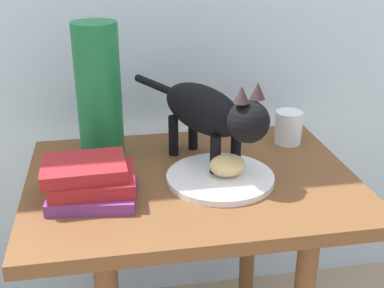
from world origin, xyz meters
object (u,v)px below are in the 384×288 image
object	(u,v)px
side_table	(192,214)
bread_roll	(227,165)
book_stack	(90,181)
green_vase	(99,94)
candle_jar	(288,129)
cat	(211,113)
plate	(220,178)

from	to	relation	value
side_table	bread_roll	bearing A→B (deg)	-26.11
book_stack	green_vase	distance (m)	0.24
side_table	candle_jar	bearing A→B (deg)	28.28
cat	plate	bearing A→B (deg)	-85.06
plate	bread_roll	world-z (taller)	bread_roll
green_vase	candle_jar	distance (m)	0.49
bread_roll	green_vase	distance (m)	0.34
bread_roll	candle_jar	size ratio (longest dim) A/B	0.94
green_vase	candle_jar	bearing A→B (deg)	1.64
cat	candle_jar	distance (m)	0.27
side_table	plate	bearing A→B (deg)	-26.95
side_table	green_vase	size ratio (longest dim) A/B	2.24
book_stack	plate	bearing A→B (deg)	6.96
bread_roll	book_stack	xyz separation A→B (m)	(-0.29, -0.03, 0.00)
candle_jar	side_table	bearing A→B (deg)	-151.72
plate	green_vase	xyz separation A→B (m)	(-0.25, 0.17, 0.16)
candle_jar	plate	bearing A→B (deg)	-140.90
plate	cat	distance (m)	0.15
book_stack	candle_jar	bearing A→B (deg)	23.11
cat	book_stack	world-z (taller)	cat
book_stack	side_table	bearing A→B (deg)	16.01
cat	book_stack	size ratio (longest dim) A/B	2.24
cat	book_stack	bearing A→B (deg)	-157.76
book_stack	green_vase	world-z (taller)	green_vase
side_table	plate	world-z (taller)	plate
green_vase	candle_jar	world-z (taller)	green_vase
plate	cat	world-z (taller)	cat
cat	green_vase	size ratio (longest dim) A/B	1.34
book_stack	candle_jar	size ratio (longest dim) A/B	2.29
bread_roll	green_vase	bearing A→B (deg)	147.14
candle_jar	cat	bearing A→B (deg)	-155.86
bread_roll	green_vase	size ratio (longest dim) A/B	0.24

